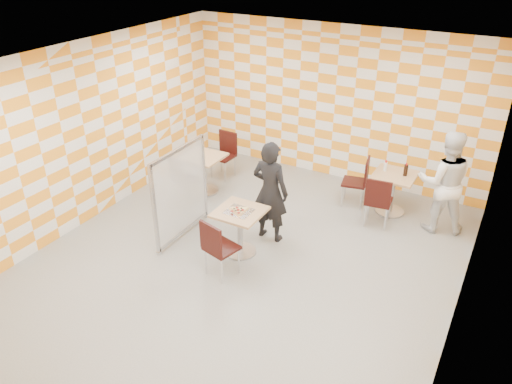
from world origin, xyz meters
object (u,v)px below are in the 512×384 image
chair_second_front (378,199)px  chair_empty_far (225,151)px  man_dark (270,192)px  chair_main_front (217,245)px  sport_bottle (385,166)px  main_table (240,224)px  second_table (393,187)px  man_white (444,182)px  chair_empty_near (182,177)px  soda_bottle (406,170)px  empty_table (204,168)px  partition (181,192)px  chair_second_side (360,178)px

chair_second_front → chair_empty_far: bearing=172.1°
man_dark → chair_main_front: bearing=84.3°
chair_empty_far → sport_bottle: bearing=3.8°
sport_bottle → main_table: bearing=-121.8°
second_table → man_white: size_ratio=0.43×
second_table → chair_empty_far: 3.37m
second_table → chair_empty_near: bearing=-155.8°
man_white → soda_bottle: man_white is taller
chair_second_front → chair_empty_near: (-3.34, -0.92, 0.00)m
chair_empty_near → chair_main_front: bearing=-41.1°
empty_table → main_table: bearing=-41.1°
empty_table → chair_main_front: (1.65, -2.10, 0.04)m
main_table → empty_table: size_ratio=1.00×
second_table → chair_empty_far: size_ratio=0.81×
chair_empty_near → second_table: bearing=24.2°
chair_second_front → partition: partition is taller
soda_bottle → man_white: bearing=-15.7°
main_table → chair_second_front: bearing=47.4°
chair_main_front → man_dark: 1.34m
main_table → man_dark: size_ratio=0.45×
chair_main_front → chair_empty_far: (-1.69, 2.90, 0.00)m
second_table → partition: (-2.78, -2.39, 0.28)m
chair_second_side → man_dark: size_ratio=0.55×
chair_empty_near → man_white: size_ratio=0.53×
chair_second_side → chair_empty_near: size_ratio=1.00×
empty_table → chair_main_front: bearing=-51.8°
man_dark → partition: bearing=28.1°
second_table → man_dark: (-1.51, -1.76, 0.33)m
main_table → sport_bottle: bearing=58.2°
main_table → chair_second_side: size_ratio=0.81×
chair_main_front → man_dark: (0.17, 1.30, 0.30)m
soda_bottle → partition: bearing=-140.5°
second_table → chair_second_front: size_ratio=0.81×
soda_bottle → second_table: bearing=-168.6°
main_table → chair_empty_near: chair_empty_near is taller
chair_main_front → soda_bottle: 3.61m
second_table → chair_main_front: chair_main_front is taller
main_table → man_dark: (0.20, 0.62, 0.33)m
chair_empty_far → partition: 2.32m
man_dark → soda_bottle: (1.67, 1.79, 0.01)m
chair_main_front → partition: size_ratio=0.60×
main_table → chair_second_front: 2.39m
chair_main_front → sport_bottle: sport_bottle is taller
chair_main_front → second_table: bearing=61.3°
second_table → empty_table: same height
second_table → man_dark: 2.34m
chair_second_front → soda_bottle: bearing=69.1°
empty_table → chair_second_front: bearing=6.1°
empty_table → chair_second_front: chair_second_front is taller
second_table → chair_main_front: (-1.68, -3.06, 0.04)m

